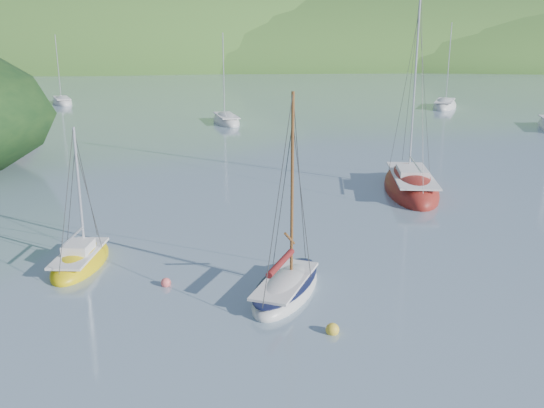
{
  "coord_description": "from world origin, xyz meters",
  "views": [
    {
      "loc": [
        -2.59,
        -18.42,
        9.69
      ],
      "look_at": [
        -1.67,
        8.0,
        1.97
      ],
      "focal_mm": 40.0,
      "sensor_mm": 36.0,
      "label": 1
    }
  ],
  "objects_px": {
    "distant_sloop_a": "(226,121)",
    "distant_sloop_b": "(445,106)",
    "daysailer_white": "(286,288)",
    "distant_sloop_c": "(62,102)",
    "sailboat_yellow": "(81,261)",
    "sloop_red": "(411,187)"
  },
  "relations": [
    {
      "from": "sailboat_yellow",
      "to": "distant_sloop_b",
      "type": "bearing_deg",
      "value": 62.98
    },
    {
      "from": "daysailer_white",
      "to": "sloop_red",
      "type": "relative_size",
      "value": 0.6
    },
    {
      "from": "daysailer_white",
      "to": "distant_sloop_b",
      "type": "relative_size",
      "value": 0.72
    },
    {
      "from": "sloop_red",
      "to": "sailboat_yellow",
      "type": "xyz_separation_m",
      "value": [
        -17.1,
        -11.5,
        -0.08
      ]
    },
    {
      "from": "sailboat_yellow",
      "to": "distant_sloop_b",
      "type": "relative_size",
      "value": 0.57
    },
    {
      "from": "distant_sloop_a",
      "to": "distant_sloop_b",
      "type": "bearing_deg",
      "value": 9.87
    },
    {
      "from": "sloop_red",
      "to": "daysailer_white",
      "type": "bearing_deg",
      "value": -113.92
    },
    {
      "from": "daysailer_white",
      "to": "distant_sloop_a",
      "type": "xyz_separation_m",
      "value": [
        -3.88,
        42.9,
        -0.02
      ]
    },
    {
      "from": "distant_sloop_b",
      "to": "distant_sloop_c",
      "type": "distance_m",
      "value": 49.69
    },
    {
      "from": "distant_sloop_b",
      "to": "distant_sloop_a",
      "type": "bearing_deg",
      "value": -134.0
    },
    {
      "from": "daysailer_white",
      "to": "sloop_red",
      "type": "xyz_separation_m",
      "value": [
        8.54,
        14.66,
        0.04
      ]
    },
    {
      "from": "sloop_red",
      "to": "distant_sloop_b",
      "type": "relative_size",
      "value": 1.19
    },
    {
      "from": "sloop_red",
      "to": "distant_sloop_a",
      "type": "bearing_deg",
      "value": 120.06
    },
    {
      "from": "distant_sloop_a",
      "to": "distant_sloop_b",
      "type": "height_order",
      "value": "distant_sloop_b"
    },
    {
      "from": "daysailer_white",
      "to": "distant_sloop_a",
      "type": "relative_size",
      "value": 0.8
    },
    {
      "from": "daysailer_white",
      "to": "distant_sloop_c",
      "type": "xyz_separation_m",
      "value": [
        -26.21,
        60.42,
        -0.03
      ]
    },
    {
      "from": "sailboat_yellow",
      "to": "distant_sloop_b",
      "type": "distance_m",
      "value": 60.45
    },
    {
      "from": "daysailer_white",
      "to": "sailboat_yellow",
      "type": "bearing_deg",
      "value": -178.39
    },
    {
      "from": "distant_sloop_a",
      "to": "distant_sloop_c",
      "type": "distance_m",
      "value": 28.38
    },
    {
      "from": "sloop_red",
      "to": "distant_sloop_a",
      "type": "relative_size",
      "value": 1.33
    },
    {
      "from": "daysailer_white",
      "to": "distant_sloop_a",
      "type": "height_order",
      "value": "distant_sloop_a"
    },
    {
      "from": "daysailer_white",
      "to": "distant_sloop_c",
      "type": "height_order",
      "value": "distant_sloop_c"
    }
  ]
}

